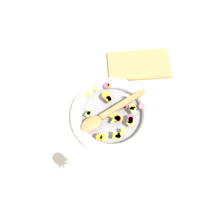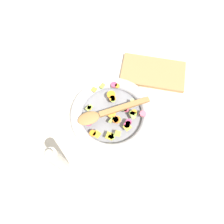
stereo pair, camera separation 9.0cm
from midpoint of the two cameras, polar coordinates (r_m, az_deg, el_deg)
ground_plane at (r=0.94m, az=2.70°, el=-1.50°), size 4.00×4.00×0.00m
skillet at (r=0.92m, az=2.76°, el=-1.00°), size 0.35×0.35×0.05m
chopped_vegetables at (r=0.89m, az=3.56°, el=-0.73°), size 0.25×0.27×0.01m
wooden_spoon at (r=0.88m, az=1.36°, el=-0.51°), size 0.28×0.18×0.01m
pepper_mill at (r=0.79m, az=-10.84°, el=-12.73°), size 0.04×0.04×0.24m
cutting_board at (r=1.06m, az=13.07°, el=9.79°), size 0.29×0.16×0.02m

